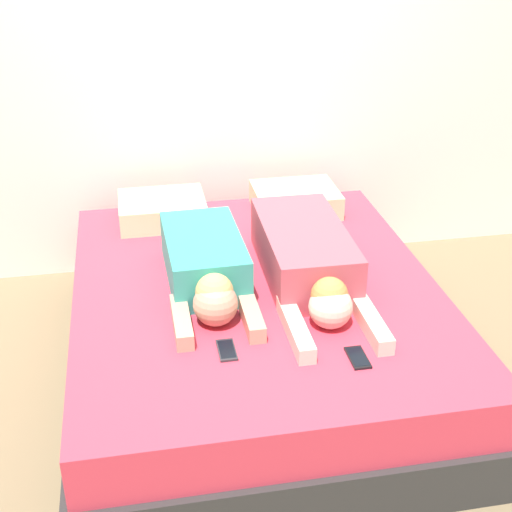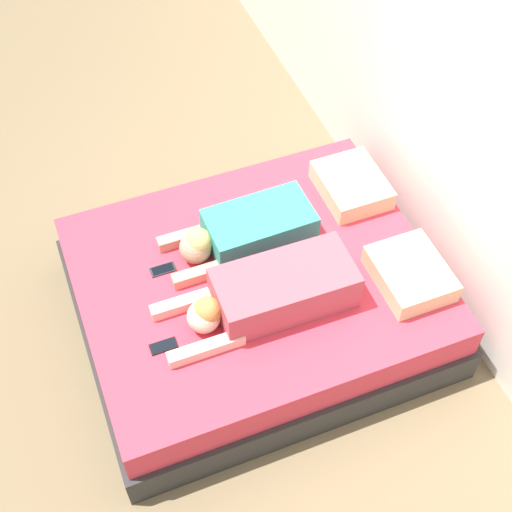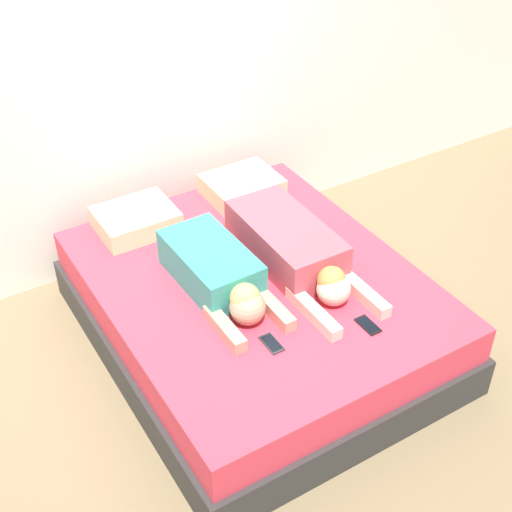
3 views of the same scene
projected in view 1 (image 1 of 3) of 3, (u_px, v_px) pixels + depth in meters
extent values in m
plane|color=#7F6B4C|center=(256.00, 367.00, 3.49)|extent=(12.00, 12.00, 0.00)
cube|color=white|center=(216.00, 48.00, 3.92)|extent=(12.00, 0.06, 2.60)
cube|color=#2D2D2D|center=(256.00, 347.00, 3.44)|extent=(1.71, 2.06, 0.24)
cube|color=#DB384C|center=(256.00, 306.00, 3.33)|extent=(1.65, 2.00, 0.22)
cube|color=beige|center=(162.00, 210.00, 3.87)|extent=(0.46, 0.37, 0.13)
cube|color=beige|center=(295.00, 200.00, 3.99)|extent=(0.46, 0.37, 0.13)
cube|color=teal|center=(204.00, 257.00, 3.28)|extent=(0.35, 0.62, 0.22)
sphere|color=tan|center=(216.00, 304.00, 2.95)|extent=(0.19, 0.19, 0.19)
sphere|color=#D8B266|center=(214.00, 292.00, 2.95)|extent=(0.16, 0.16, 0.16)
cube|color=tan|center=(182.00, 322.00, 2.94)|extent=(0.07, 0.34, 0.07)
cube|color=tan|center=(251.00, 315.00, 2.98)|extent=(0.07, 0.34, 0.07)
cube|color=#B24C59|center=(303.00, 251.00, 3.32)|extent=(0.38, 0.77, 0.24)
sphere|color=beige|center=(331.00, 307.00, 2.93)|extent=(0.18, 0.18, 0.18)
sphere|color=#D18C47|center=(329.00, 295.00, 2.93)|extent=(0.16, 0.16, 0.16)
cube|color=beige|center=(295.00, 328.00, 2.89)|extent=(0.07, 0.42, 0.07)
cube|color=beige|center=(369.00, 320.00, 2.95)|extent=(0.07, 0.42, 0.07)
cube|color=#2D2D33|center=(227.00, 350.00, 2.81)|extent=(0.07, 0.15, 0.01)
cube|color=black|center=(227.00, 349.00, 2.81)|extent=(0.06, 0.12, 0.00)
cube|color=black|center=(358.00, 358.00, 2.76)|extent=(0.07, 0.15, 0.01)
cube|color=black|center=(358.00, 356.00, 2.76)|extent=(0.06, 0.12, 0.00)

